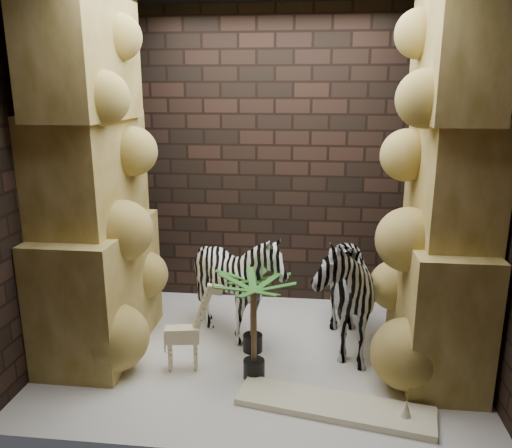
# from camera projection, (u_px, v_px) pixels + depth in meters

# --- Properties ---
(floor) EXTENTS (3.50, 3.50, 0.00)m
(floor) POSITION_uv_depth(u_px,v_px,m) (261.00, 354.00, 4.41)
(floor) COLOR silver
(floor) RESTS_ON ground
(wall_back) EXTENTS (3.50, 0.00, 3.50)m
(wall_back) POSITION_uv_depth(u_px,v_px,m) (274.00, 161.00, 5.23)
(wall_back) COLOR black
(wall_back) RESTS_ON ground
(wall_front) EXTENTS (3.50, 0.00, 3.50)m
(wall_front) POSITION_uv_depth(u_px,v_px,m) (237.00, 223.00, 2.83)
(wall_front) COLOR black
(wall_front) RESTS_ON ground
(wall_left) EXTENTS (0.00, 3.00, 3.00)m
(wall_left) POSITION_uv_depth(u_px,v_px,m) (50.00, 178.00, 4.22)
(wall_left) COLOR black
(wall_left) RESTS_ON ground
(wall_right) EXTENTS (0.00, 3.00, 3.00)m
(wall_right) POSITION_uv_depth(u_px,v_px,m) (494.00, 187.00, 3.83)
(wall_right) COLOR black
(wall_right) RESTS_ON ground
(rock_pillar_left) EXTENTS (0.68, 1.30, 3.00)m
(rock_pillar_left) POSITION_uv_depth(u_px,v_px,m) (91.00, 179.00, 4.18)
(rock_pillar_left) COLOR #DABD73
(rock_pillar_left) RESTS_ON floor
(rock_pillar_right) EXTENTS (0.58, 1.25, 3.00)m
(rock_pillar_right) POSITION_uv_depth(u_px,v_px,m) (448.00, 186.00, 3.87)
(rock_pillar_right) COLOR #DABD73
(rock_pillar_right) RESTS_ON floor
(zebra_right) EXTENTS (0.75, 1.20, 1.33)m
(zebra_right) POSITION_uv_depth(u_px,v_px,m) (337.00, 275.00, 4.40)
(zebra_right) COLOR white
(zebra_right) RESTS_ON floor
(zebra_left) EXTENTS (0.95, 1.14, 0.96)m
(zebra_left) POSITION_uv_depth(u_px,v_px,m) (238.00, 290.00, 4.56)
(zebra_left) COLOR white
(zebra_left) RESTS_ON floor
(giraffe_toy) EXTENTS (0.42, 0.21, 0.79)m
(giraffe_toy) POSITION_uv_depth(u_px,v_px,m) (182.00, 325.00, 4.08)
(giraffe_toy) COLOR #F6EAB6
(giraffe_toy) RESTS_ON floor
(palm_front) EXTENTS (0.36, 0.36, 0.75)m
(palm_front) POSITION_uv_depth(u_px,v_px,m) (253.00, 311.00, 4.38)
(palm_front) COLOR #165310
(palm_front) RESTS_ON floor
(palm_back) EXTENTS (0.36, 0.36, 0.84)m
(palm_back) POSITION_uv_depth(u_px,v_px,m) (254.00, 329.00, 3.96)
(palm_back) COLOR #165310
(palm_back) RESTS_ON floor
(surfboard) EXTENTS (1.43, 0.60, 0.05)m
(surfboard) POSITION_uv_depth(u_px,v_px,m) (334.00, 406.00, 3.66)
(surfboard) COLOR #FCF6CB
(surfboard) RESTS_ON floor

